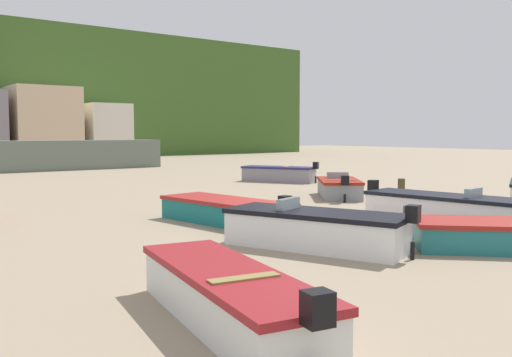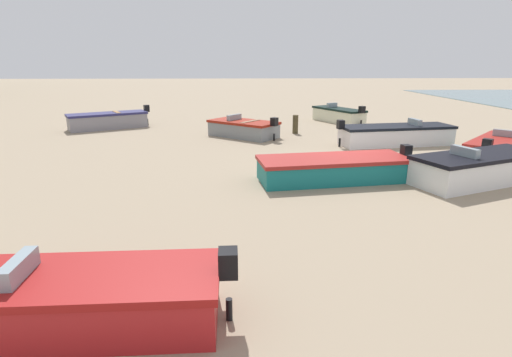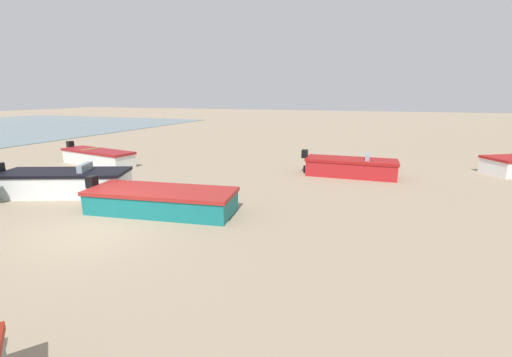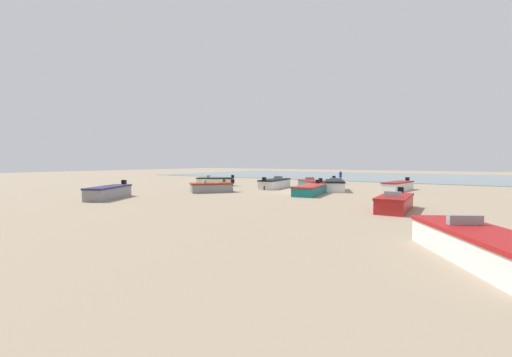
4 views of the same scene
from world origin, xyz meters
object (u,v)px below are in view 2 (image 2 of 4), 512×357
(boat_teal_0, at_px, (500,148))
(boat_white_2, at_px, (396,135))
(boat_grey_5, at_px, (244,128))
(boat_grey_8, at_px, (108,120))
(boat_teal_9, at_px, (333,169))
(boat_red_4, at_px, (76,300))
(boat_white_3, at_px, (480,168))
(boat_cream_7, at_px, (338,115))
(mooring_post_near_water, at_px, (295,124))

(boat_teal_0, relative_size, boat_white_2, 0.76)
(boat_grey_5, distance_m, boat_grey_8, 8.34)
(boat_teal_9, bearing_deg, boat_red_4, 135.63)
(boat_white_2, distance_m, boat_white_3, 6.15)
(boat_red_4, bearing_deg, boat_cream_7, -24.45)
(boat_red_4, height_order, mooring_post_near_water, boat_red_4)
(boat_white_3, height_order, boat_red_4, boat_white_3)
(boat_cream_7, bearing_deg, boat_red_4, -140.09)
(boat_white_3, relative_size, boat_grey_8, 1.09)
(boat_white_2, distance_m, boat_grey_5, 7.45)
(boat_white_2, relative_size, boat_teal_9, 1.07)
(mooring_post_near_water, bearing_deg, boat_grey_5, 106.55)
(boat_teal_9, bearing_deg, boat_white_2, -44.46)
(boat_white_2, xyz_separation_m, mooring_post_near_water, (3.19, 4.27, 0.03))
(boat_grey_5, relative_size, boat_cream_7, 0.95)
(boat_white_3, distance_m, mooring_post_near_water, 10.44)
(boat_red_4, distance_m, boat_grey_5, 15.65)
(boat_teal_0, height_order, boat_white_2, boat_white_2)
(boat_red_4, xyz_separation_m, boat_cream_7, (20.29, -8.65, 0.03))
(boat_teal_0, xyz_separation_m, boat_white_3, (-3.53, 2.93, 0.11))
(boat_white_2, xyz_separation_m, boat_grey_5, (2.36, 7.06, -0.04))
(mooring_post_near_water, bearing_deg, boat_white_3, -153.31)
(boat_grey_5, bearing_deg, boat_cream_7, -12.76)
(boat_cream_7, bearing_deg, mooring_post_near_water, -156.31)
(boat_teal_0, xyz_separation_m, boat_grey_5, (4.97, 10.42, 0.05))
(mooring_post_near_water, bearing_deg, boat_cream_7, -39.31)
(boat_teal_0, relative_size, mooring_post_near_water, 4.29)
(boat_white_3, xyz_separation_m, boat_teal_9, (0.42, 4.64, -0.09))
(boat_white_2, bearing_deg, boat_cream_7, 179.57)
(boat_white_3, height_order, boat_cream_7, boat_white_3)
(boat_teal_0, bearing_deg, boat_grey_5, -160.59)
(boat_white_2, height_order, boat_white_3, boat_white_3)
(boat_white_3, bearing_deg, boat_white_2, -17.54)
(boat_grey_8, distance_m, mooring_post_near_water, 10.81)
(boat_cream_7, bearing_deg, boat_white_3, -111.03)
(boat_grey_8, bearing_deg, boat_red_4, 166.93)
(boat_white_2, height_order, boat_teal_9, boat_white_2)
(boat_white_2, distance_m, boat_cream_7, 7.28)
(boat_white_2, bearing_deg, boat_red_4, -44.48)
(boat_teal_0, bearing_deg, boat_white_2, -172.96)
(mooring_post_near_water, bearing_deg, boat_grey_8, 78.78)
(boat_white_2, bearing_deg, boat_teal_0, 44.01)
(boat_cream_7, relative_size, mooring_post_near_water, 4.11)
(mooring_post_near_water, bearing_deg, boat_teal_0, -127.27)
(boat_teal_9, bearing_deg, boat_teal_0, -75.74)
(boat_teal_9, bearing_deg, boat_white_3, -103.20)
(boat_teal_0, relative_size, boat_white_3, 0.87)
(boat_white_3, distance_m, boat_cream_7, 13.42)
(boat_white_2, xyz_separation_m, boat_grey_8, (5.29, 14.87, 0.00))
(boat_white_3, xyz_separation_m, boat_cream_7, (13.35, 1.40, -0.02))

